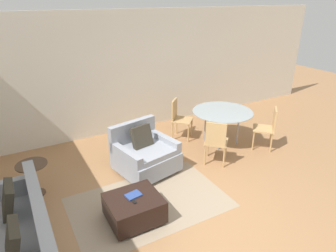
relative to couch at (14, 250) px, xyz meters
The scene contains 13 objects.
ground_plane 2.55m from the couch, 12.01° to the right, with size 20.00×20.00×0.00m, color #A3754C.
wall_back 4.19m from the couch, 52.26° to the left, with size 12.00×0.06×2.75m.
area_rug 1.97m from the couch, 10.97° to the left, with size 2.40×1.54×0.01m.
couch is the anchor object (origin of this frame).
armchair 2.59m from the couch, 29.25° to the left, with size 1.15×1.11×0.88m.
ottoman 1.57m from the couch, ahead, with size 0.75×0.67×0.38m.
book_stack 1.59m from the couch, ahead, with size 0.24×0.19×0.02m.
tv_remote_primary 1.53m from the couch, ahead, with size 0.05×0.16×0.01m.
side_table 1.53m from the couch, 74.91° to the left, with size 0.48×0.48×0.56m.
dining_table 4.50m from the couch, 19.62° to the left, with size 1.29×1.29×0.74m.
dining_chair_near_left 3.64m from the couch, 13.10° to the left, with size 0.59×0.59×0.90m.
dining_chair_near_right 4.97m from the couch, ahead, with size 0.59×0.59×0.90m.
dining_chair_far_left 4.17m from the couch, 31.68° to the left, with size 0.59×0.59×0.90m.
Camera 1 is at (-2.18, -2.61, 3.01)m, focal length 32.00 mm.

